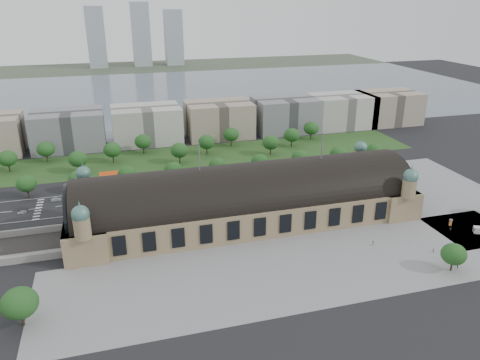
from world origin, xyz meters
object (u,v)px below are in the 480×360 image
object	(u,v)px
petrol_station	(115,175)
parked_car_4	(146,208)
parked_car_6	(145,207)
bus_mid	(266,186)
parked_car_5	(134,211)
pedestrian_1	(433,250)
parked_car_0	(101,214)
traffic_car_3	(175,185)
parked_car_2	(129,210)
bus_east	(303,184)
pedestrian_0	(373,243)
parked_car_1	(100,215)
traffic_car_6	(358,173)
pedestrian_4	(457,267)
pedestrian_2	(450,229)
bus_west	(182,195)
traffic_car_0	(22,212)
advertising_column	(451,222)
traffic_car_4	(222,187)
parked_car_3	(145,210)
traffic_car_2	(133,206)
traffic_car_1	(56,200)

from	to	relation	value
petrol_station	parked_car_4	distance (m)	44.03
parked_car_6	bus_mid	xyz separation A→B (m)	(62.12, 5.67, 0.94)
parked_car_5	pedestrian_1	bearing A→B (deg)	18.20
parked_car_0	bus_mid	world-z (taller)	bus_mid
traffic_car_3	parked_car_2	world-z (taller)	traffic_car_3
traffic_car_3	bus_east	distance (m)	67.02
parked_car_6	pedestrian_0	xyz separation A→B (m)	(84.60, -60.76, 0.24)
parked_car_1	traffic_car_6	bearing A→B (deg)	61.80
pedestrian_4	pedestrian_0	bearing A→B (deg)	-117.70
parked_car_2	pedestrian_2	bearing A→B (deg)	32.38
bus_west	pedestrian_2	distance (m)	122.93
petrol_station	traffic_car_0	distance (m)	52.84
advertising_column	parked_car_2	bearing A→B (deg)	158.30
traffic_car_4	pedestrian_4	xyz separation A→B (m)	(63.99, -98.47, 0.06)
parked_car_3	parked_car_6	bearing A→B (deg)	143.17
traffic_car_3	pedestrian_4	world-z (taller)	pedestrian_4
traffic_car_3	parked_car_0	distance (m)	44.96
parked_car_2	pedestrian_0	distance (m)	109.34
parked_car_0	bus_east	size ratio (longest dim) A/B	0.36
petrol_station	bus_east	size ratio (longest dim) A/B	1.05
parked_car_1	bus_mid	xyz separation A→B (m)	(82.43, 9.67, 0.88)
petrol_station	bus_mid	xyz separation A→B (m)	(74.03, -34.62, -1.27)
parked_car_2	pedestrian_2	distance (m)	142.12
advertising_column	parked_car_6	bearing A→B (deg)	156.52
advertising_column	pedestrian_2	xyz separation A→B (m)	(-3.30, -4.23, -0.60)
pedestrian_4	petrol_station	bearing A→B (deg)	-115.28
parked_car_6	pedestrian_0	distance (m)	104.15
pedestrian_1	pedestrian_2	size ratio (longest dim) A/B	0.93
parked_car_1	pedestrian_0	distance (m)	119.27
traffic_car_3	parked_car_0	xyz separation A→B (m)	(-37.52, -24.77, 0.01)
traffic_car_0	traffic_car_2	world-z (taller)	traffic_car_2
parked_car_1	pedestrian_1	xyz separation A→B (m)	(124.56, -68.15, 0.03)
parked_car_5	pedestrian_0	xyz separation A→B (m)	(89.97, -56.76, 0.16)
parked_car_2	traffic_car_2	bearing A→B (deg)	121.37
traffic_car_4	advertising_column	distance (m)	109.10
petrol_station	traffic_car_4	bearing A→B (deg)	-26.47
bus_west	pedestrian_2	xyz separation A→B (m)	(104.02, -65.51, -0.67)
pedestrian_1	traffic_car_6	bearing A→B (deg)	14.75
pedestrian_1	traffic_car_1	bearing A→B (deg)	82.14
bus_east	parked_car_0	bearing A→B (deg)	98.89
petrol_station	bus_mid	bearing A→B (deg)	-25.06
bus_east	pedestrian_2	bearing A→B (deg)	-141.43
pedestrian_4	advertising_column	bearing A→B (deg)	166.67
parked_car_1	pedestrian_0	bearing A→B (deg)	26.86
bus_west	traffic_car_6	bearing A→B (deg)	-88.07
traffic_car_2	parked_car_5	distance (m)	6.59
petrol_station	traffic_car_3	bearing A→B (deg)	-31.45
bus_west	parked_car_5	bearing A→B (deg)	112.60
traffic_car_2	bus_mid	xyz separation A→B (m)	(67.56, 3.08, 0.94)
parked_car_0	bus_east	xyz separation A→B (m)	(101.88, 6.08, 1.07)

